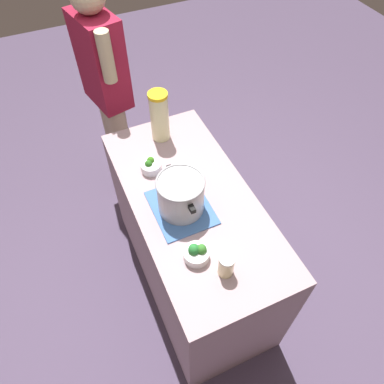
{
  "coord_description": "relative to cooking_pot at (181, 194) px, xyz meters",
  "views": [
    {
      "loc": [
        -1.05,
        0.47,
        2.37
      ],
      "look_at": [
        0.0,
        0.0,
        0.94
      ],
      "focal_mm": 33.93,
      "sensor_mm": 36.0,
      "label": 1
    }
  ],
  "objects": [
    {
      "name": "ground_plane",
      "position": [
        0.04,
        -0.08,
        -1.0
      ],
      "size": [
        8.0,
        8.0,
        0.0
      ],
      "primitive_type": "plane",
      "color": "#50425B"
    },
    {
      "name": "counter_slab",
      "position": [
        0.04,
        -0.08,
        -0.56
      ],
      "size": [
        1.3,
        0.61,
        0.89
      ],
      "primitive_type": "cube",
      "color": "#A48990",
      "rests_on": "ground_plane"
    },
    {
      "name": "dish_cloth",
      "position": [
        0.0,
        0.0,
        -0.11
      ],
      "size": [
        0.34,
        0.28,
        0.01
      ],
      "primitive_type": "cube",
      "color": "#416CAC",
      "rests_on": "counter_slab"
    },
    {
      "name": "cooking_pot",
      "position": [
        0.0,
        0.0,
        0.0
      ],
      "size": [
        0.3,
        0.23,
        0.2
      ],
      "color": "#B7B7BC",
      "rests_on": "dish_cloth"
    },
    {
      "name": "lemonade_pitcher",
      "position": [
        0.54,
        -0.1,
        0.04
      ],
      "size": [
        0.11,
        0.11,
        0.31
      ],
      "color": "beige",
      "rests_on": "counter_slab"
    },
    {
      "name": "mason_jar",
      "position": [
        -0.4,
        -0.04,
        -0.05
      ],
      "size": [
        0.07,
        0.07,
        0.12
      ],
      "color": "beige",
      "rests_on": "counter_slab"
    },
    {
      "name": "broccoli_bowl_front",
      "position": [
        0.31,
        0.05,
        -0.08
      ],
      "size": [
        0.11,
        0.11,
        0.07
      ],
      "color": "silver",
      "rests_on": "counter_slab"
    },
    {
      "name": "broccoli_bowl_center",
      "position": [
        -0.28,
        0.05,
        -0.07
      ],
      "size": [
        0.12,
        0.12,
        0.09
      ],
      "color": "silver",
      "rests_on": "counter_slab"
    },
    {
      "name": "person_cook",
      "position": [
        1.08,
        0.07,
        -0.11
      ],
      "size": [
        0.5,
        0.27,
        1.62
      ],
      "color": "tan",
      "rests_on": "ground_plane"
    }
  ]
}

